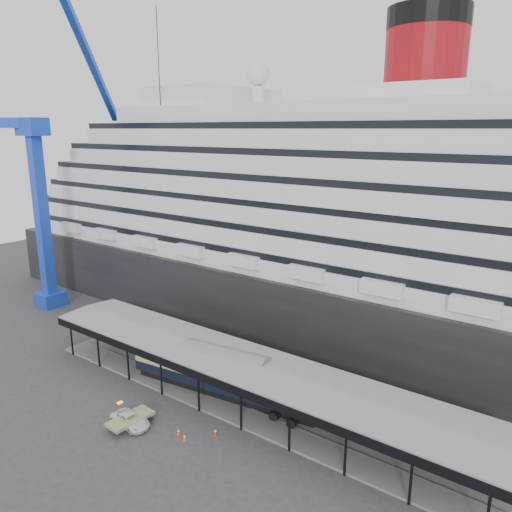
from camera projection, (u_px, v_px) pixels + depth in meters
The scene contains 9 objects.
ground at pixel (214, 424), 51.39m from camera, with size 200.00×200.00×0.00m, color #313133.
cruise_ship at pixel (359, 209), 71.66m from camera, with size 130.00×30.00×43.90m.
platform_canopy at pixel (243, 384), 54.68m from camera, with size 56.00×9.18×5.30m.
crane_blue at pixel (45, 189), 80.82m from camera, with size 22.63×19.19×47.60m.
port_truck at pixel (130, 420), 50.89m from camera, with size 2.14×4.65×1.29m, color white.
pullman_carriage at pixel (225, 373), 56.10m from camera, with size 24.16×6.11×23.52m.
traffic_cone_left at pixel (185, 437), 48.59m from camera, with size 0.42×0.42×0.67m.
traffic_cone_mid at pixel (179, 432), 49.43m from camera, with size 0.47×0.47×0.71m.
traffic_cone_right at pixel (215, 432), 49.38m from camera, with size 0.52×0.52×0.76m.
Camera 1 is at (30.69, -33.86, 29.51)m, focal length 35.00 mm.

